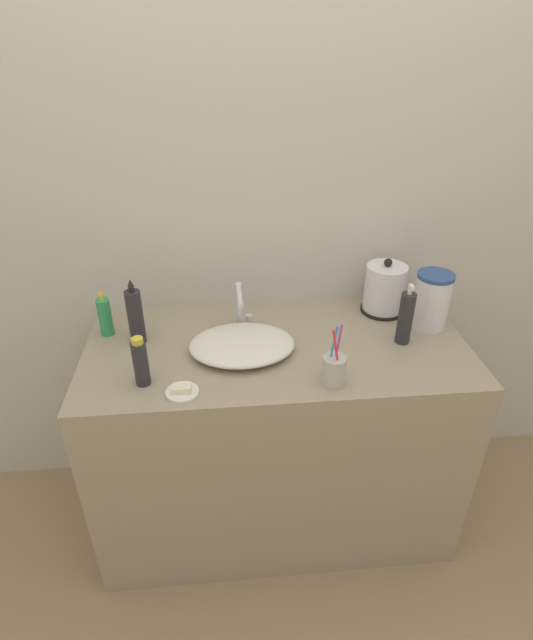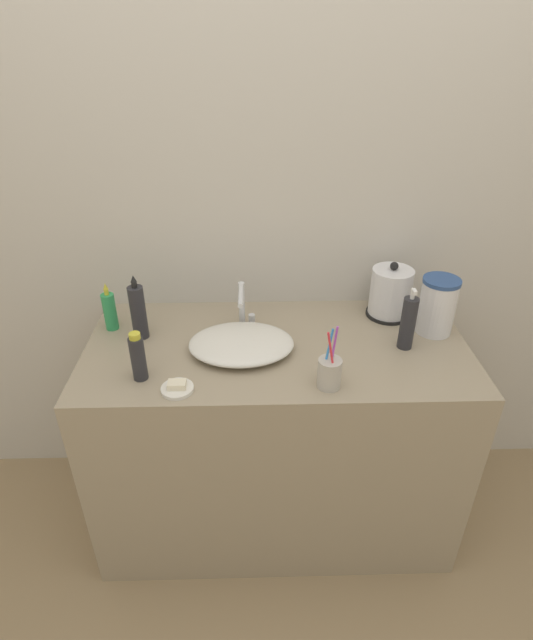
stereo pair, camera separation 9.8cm
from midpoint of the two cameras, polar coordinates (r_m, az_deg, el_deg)
ground_plane at (r=2.10m, az=2.88°, el=-27.31°), size 12.00×12.00×0.00m
wall_back at (r=1.82m, az=2.50°, el=15.43°), size 6.00×0.04×2.60m
vanity_counter at (r=1.97m, az=2.55°, el=-13.06°), size 1.31×0.62×0.83m
sink_basin at (r=1.66m, az=-1.22°, el=-2.75°), size 0.35×0.27×0.06m
faucet at (r=1.75m, az=-1.11°, el=1.86°), size 0.06×0.16×0.17m
electric_kettle at (r=1.91m, az=15.39°, el=2.84°), size 0.16×0.16×0.22m
toothbrush_cup at (r=1.51m, az=9.06°, el=-5.96°), size 0.07×0.07×0.21m
lotion_bottle at (r=1.73m, az=17.44°, el=-0.34°), size 0.05×0.05×0.22m
shampoo_bottle at (r=1.83m, az=-16.03°, el=1.00°), size 0.05×0.05×0.18m
mouthwash_bottle at (r=1.74m, az=-12.91°, el=0.90°), size 0.05×0.05×0.24m
hand_cream_bottle at (r=1.55m, az=-12.73°, el=-4.21°), size 0.05×0.05×0.16m
soap_dish at (r=1.52m, az=-8.34°, el=-7.71°), size 0.10×0.10×0.03m
water_pitcher at (r=1.85m, az=20.38°, el=1.52°), size 0.13×0.13×0.21m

